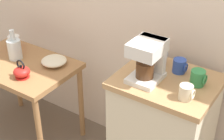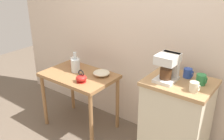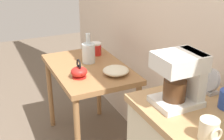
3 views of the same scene
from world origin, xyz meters
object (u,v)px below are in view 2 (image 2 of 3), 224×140
(mug_small_cream, at_px, (194,87))
(mug_blue, at_px, (188,73))
(canister_enamel, at_px, (74,62))
(mug_tall_green, at_px, (201,79))
(table_clock, at_px, (174,67))
(teakettle, at_px, (81,78))
(glass_carafe_vase, at_px, (75,65))
(coffee_maker, at_px, (168,66))
(bowl_stoneware, at_px, (101,73))

(mug_small_cream, bearing_deg, mug_blue, 121.10)
(canister_enamel, xyz_separation_m, mug_tall_green, (1.59, 0.01, 0.20))
(mug_tall_green, xyz_separation_m, table_clock, (-0.31, 0.11, 0.01))
(mug_small_cream, distance_m, mug_blue, 0.29)
(canister_enamel, xyz_separation_m, table_clock, (1.28, 0.11, 0.21))
(mug_tall_green, relative_size, mug_small_cream, 1.09)
(teakettle, distance_m, mug_small_cream, 1.22)
(glass_carafe_vase, xyz_separation_m, table_clock, (1.14, 0.24, 0.17))
(canister_enamel, xyz_separation_m, mug_blue, (1.44, 0.08, 0.19))
(canister_enamel, xyz_separation_m, mug_small_cream, (1.59, -0.17, 0.19))
(glass_carafe_vase, distance_m, coffee_maker, 1.19)
(teakettle, xyz_separation_m, mug_tall_green, (1.19, 0.30, 0.20))
(teakettle, bearing_deg, bowl_stoneware, 75.47)
(coffee_maker, relative_size, mug_small_cream, 2.94)
(teakettle, xyz_separation_m, mug_small_cream, (1.19, 0.13, 0.20))
(coffee_maker, bearing_deg, mug_tall_green, 20.21)
(mug_tall_green, height_order, table_clock, table_clock)
(canister_enamel, relative_size, table_clock, 0.84)
(bowl_stoneware, bearing_deg, teakettle, -104.53)
(table_clock, bearing_deg, mug_small_cream, -42.02)
(mug_tall_green, bearing_deg, canister_enamel, -179.77)
(glass_carafe_vase, bearing_deg, mug_tall_green, 5.12)
(canister_enamel, bearing_deg, mug_tall_green, 0.23)
(glass_carafe_vase, xyz_separation_m, canister_enamel, (-0.14, 0.12, -0.03))
(glass_carafe_vase, distance_m, mug_blue, 1.33)
(teakettle, height_order, table_clock, table_clock)
(glass_carafe_vase, xyz_separation_m, mug_small_cream, (1.45, -0.04, 0.16))
(coffee_maker, xyz_separation_m, mug_blue, (0.13, 0.18, -0.10))
(glass_carafe_vase, relative_size, mug_blue, 2.76)
(teakettle, bearing_deg, table_clock, 24.94)
(mug_tall_green, xyz_separation_m, mug_blue, (-0.15, 0.07, -0.00))
(teakettle, xyz_separation_m, table_clock, (0.88, 0.41, 0.21))
(mug_blue, bearing_deg, mug_tall_green, -26.56)
(teakettle, distance_m, canister_enamel, 0.50)
(bowl_stoneware, distance_m, canister_enamel, 0.47)
(mug_tall_green, bearing_deg, mug_blue, 153.44)
(bowl_stoneware, height_order, table_clock, table_clock)
(mug_blue, bearing_deg, canister_enamel, -176.78)
(glass_carafe_vase, distance_m, table_clock, 1.18)
(canister_enamel, distance_m, mug_blue, 1.46)
(table_clock, bearing_deg, canister_enamel, -175.00)
(bowl_stoneware, bearing_deg, glass_carafe_vase, -164.19)
(mug_small_cream, bearing_deg, bowl_stoneware, 173.06)
(bowl_stoneware, bearing_deg, mug_blue, 6.59)
(coffee_maker, bearing_deg, table_clock, 97.29)
(bowl_stoneware, xyz_separation_m, mug_tall_green, (1.12, 0.04, 0.22))
(teakettle, relative_size, mug_tall_green, 1.56)
(glass_carafe_vase, bearing_deg, bowl_stoneware, 15.81)
(canister_enamel, bearing_deg, coffee_maker, -4.28)
(canister_enamel, distance_m, coffee_maker, 1.34)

